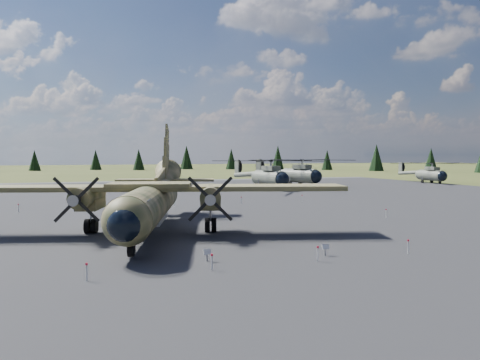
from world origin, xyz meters
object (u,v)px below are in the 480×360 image
object	(u,v)px
transport_plane	(152,196)
helicopter_far	(431,169)
helicopter_mid	(300,167)
helicopter_near	(269,169)

from	to	relation	value
transport_plane	helicopter_far	size ratio (longest dim) A/B	1.44
transport_plane	helicopter_mid	bearing A→B (deg)	67.67
helicopter_near	helicopter_far	size ratio (longest dim) A/B	1.24
transport_plane	helicopter_mid	distance (m)	54.94
helicopter_mid	helicopter_near	bearing A→B (deg)	-164.07
helicopter_near	helicopter_far	xyz separation A→B (m)	(38.06, 5.21, -0.53)
transport_plane	helicopter_mid	xyz separation A→B (m)	(34.02, 43.13, 0.83)
helicopter_mid	helicopter_far	bearing A→B (deg)	-22.60
helicopter_near	helicopter_mid	bearing A→B (deg)	26.79
helicopter_near	helicopter_mid	world-z (taller)	helicopter_mid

